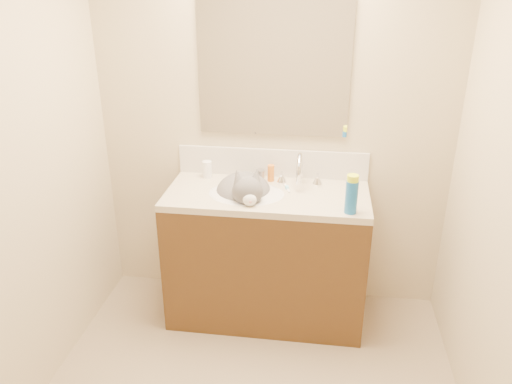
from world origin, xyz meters
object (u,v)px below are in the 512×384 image
(vanity_cabinet, at_px, (267,258))
(basin, at_px, (246,204))
(spray_can, at_px, (351,197))
(silver_jar, at_px, (261,174))
(cat, at_px, (245,193))
(pill_bottle, at_px, (207,169))
(amber_bottle, at_px, (271,173))
(faucet, at_px, (299,172))

(vanity_cabinet, xyz_separation_m, basin, (-0.12, -0.03, 0.38))
(basin, xyz_separation_m, spray_can, (0.60, -0.18, 0.16))
(vanity_cabinet, height_order, silver_jar, silver_jar)
(vanity_cabinet, bearing_deg, cat, -179.97)
(cat, relative_size, spray_can, 2.77)
(cat, bearing_deg, silver_jar, 54.49)
(pill_bottle, relative_size, amber_bottle, 1.03)
(vanity_cabinet, relative_size, basin, 2.67)
(silver_jar, relative_size, spray_can, 0.30)
(silver_jar, relative_size, amber_bottle, 0.53)
(silver_jar, bearing_deg, vanity_cabinet, -73.23)
(cat, distance_m, spray_can, 0.66)
(faucet, height_order, amber_bottle, faucet)
(vanity_cabinet, relative_size, cat, 2.37)
(vanity_cabinet, height_order, spray_can, spray_can)
(spray_can, bearing_deg, vanity_cabinet, 156.35)
(pill_bottle, height_order, silver_jar, pill_bottle)
(basin, relative_size, cat, 0.89)
(basin, bearing_deg, pill_bottle, 142.79)
(faucet, relative_size, amber_bottle, 2.69)
(amber_bottle, bearing_deg, pill_bottle, 179.37)
(faucet, bearing_deg, basin, -150.88)
(cat, bearing_deg, amber_bottle, 35.52)
(vanity_cabinet, bearing_deg, pill_bottle, 155.31)
(pill_bottle, xyz_separation_m, spray_can, (0.88, -0.39, 0.04))
(pill_bottle, height_order, amber_bottle, pill_bottle)
(vanity_cabinet, xyz_separation_m, silver_jar, (-0.07, 0.22, 0.48))
(vanity_cabinet, distance_m, faucet, 0.58)
(spray_can, bearing_deg, silver_jar, 141.90)
(cat, height_order, pill_bottle, cat)
(silver_jar, bearing_deg, faucet, -17.91)
(basin, relative_size, amber_bottle, 4.33)
(faucet, distance_m, spray_can, 0.46)
(vanity_cabinet, relative_size, silver_jar, 21.59)
(faucet, xyz_separation_m, spray_can, (0.30, -0.35, 0.01))
(faucet, bearing_deg, spray_can, -49.33)
(basin, distance_m, spray_can, 0.64)
(cat, relative_size, amber_bottle, 4.88)
(amber_bottle, height_order, spray_can, spray_can)
(cat, bearing_deg, faucet, 6.03)
(cat, height_order, amber_bottle, cat)
(amber_bottle, bearing_deg, vanity_cabinet, -90.35)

